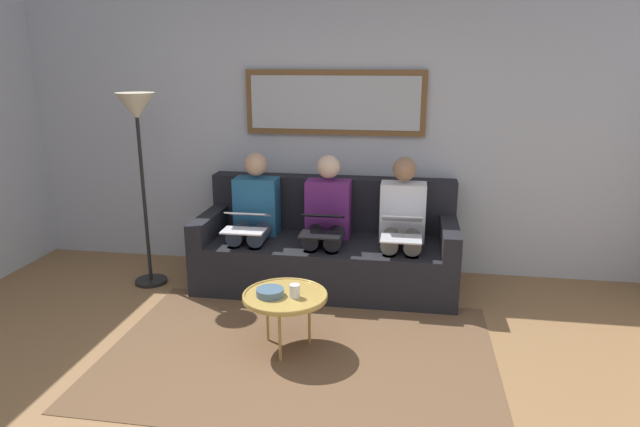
% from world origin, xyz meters
% --- Properties ---
extents(wall_rear, '(6.00, 0.12, 2.60)m').
position_xyz_m(wall_rear, '(0.00, -2.60, 1.30)').
color(wall_rear, '#B7BCC6').
rests_on(wall_rear, ground_plane).
extents(area_rug, '(2.60, 1.80, 0.01)m').
position_xyz_m(area_rug, '(0.00, -0.85, 0.00)').
color(area_rug, brown).
rests_on(area_rug, ground_plane).
extents(couch, '(2.20, 0.90, 0.90)m').
position_xyz_m(couch, '(0.00, -2.12, 0.31)').
color(couch, black).
rests_on(couch, ground_plane).
extents(framed_mirror, '(1.61, 0.05, 0.57)m').
position_xyz_m(framed_mirror, '(0.00, -2.51, 1.55)').
color(framed_mirror, brown).
extents(coffee_table, '(0.57, 0.57, 0.41)m').
position_xyz_m(coffee_table, '(0.11, -0.90, 0.39)').
color(coffee_table, tan).
rests_on(coffee_table, ground_plane).
extents(cup, '(0.07, 0.07, 0.09)m').
position_xyz_m(cup, '(0.03, -0.87, 0.45)').
color(cup, silver).
rests_on(cup, coffee_table).
extents(bowl, '(0.19, 0.19, 0.05)m').
position_xyz_m(bowl, '(0.20, -0.86, 0.43)').
color(bowl, slate).
rests_on(bowl, coffee_table).
extents(person_left, '(0.38, 0.58, 1.14)m').
position_xyz_m(person_left, '(-0.64, -2.05, 0.61)').
color(person_left, silver).
rests_on(person_left, couch).
extents(laptop_silver, '(0.32, 0.40, 0.17)m').
position_xyz_m(laptop_silver, '(-0.64, -1.82, 0.63)').
color(laptop_silver, silver).
extents(person_middle, '(0.38, 0.58, 1.14)m').
position_xyz_m(person_middle, '(0.00, -2.05, 0.61)').
color(person_middle, '#66236B').
rests_on(person_middle, couch).
extents(laptop_black, '(0.33, 0.37, 0.16)m').
position_xyz_m(laptop_black, '(0.00, -1.81, 0.63)').
color(laptop_black, black).
extents(person_right, '(0.38, 0.58, 1.14)m').
position_xyz_m(person_right, '(0.64, -2.05, 0.61)').
color(person_right, '#235B84').
rests_on(person_right, couch).
extents(laptop_white, '(0.35, 0.34, 0.15)m').
position_xyz_m(laptop_white, '(0.64, -1.81, 0.62)').
color(laptop_white, white).
extents(standing_lamp, '(0.32, 0.32, 1.66)m').
position_xyz_m(standing_lamp, '(1.55, -1.85, 1.37)').
color(standing_lamp, black).
rests_on(standing_lamp, ground_plane).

